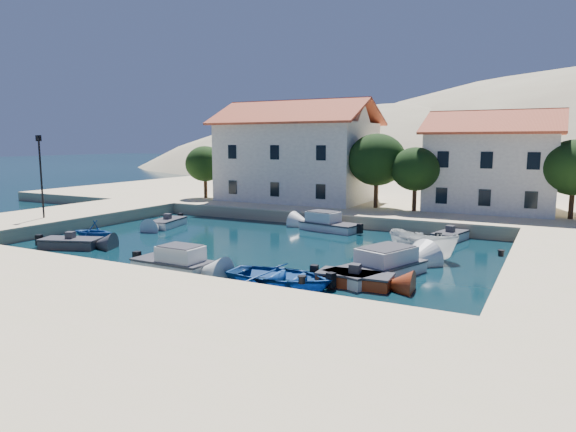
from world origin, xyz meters
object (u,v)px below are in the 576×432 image
at_px(boat_east, 422,257).
at_px(building_left, 297,150).
at_px(building_mid, 493,160).
at_px(cabin_cruiser_east, 377,268).
at_px(cabin_cruiser_south, 172,262).
at_px(rowboat_south, 280,285).
at_px(lamppost, 41,168).

bearing_deg(boat_east, building_left, 65.22).
height_order(building_left, building_mid, building_left).
relative_size(building_mid, boat_east, 2.30).
bearing_deg(building_mid, cabin_cruiser_east, -97.11).
bearing_deg(cabin_cruiser_south, boat_east, 42.62).
bearing_deg(building_left, rowboat_south, -64.82).
distance_m(building_mid, boat_east, 17.49).
bearing_deg(cabin_cruiser_east, cabin_cruiser_south, 131.80).
bearing_deg(lamppost, cabin_cruiser_south, -16.85).
height_order(building_left, boat_east, building_left).
relative_size(lamppost, cabin_cruiser_east, 1.01).
bearing_deg(building_left, lamppost, -119.90).
xyz_separation_m(building_mid, rowboat_south, (-6.37, -25.74, -5.22)).
distance_m(rowboat_south, boat_east, 10.23).
xyz_separation_m(cabin_cruiser_east, boat_east, (0.99, 5.60, -0.48)).
relative_size(building_left, lamppost, 2.36).
bearing_deg(rowboat_south, cabin_cruiser_south, 91.02).
height_order(lamppost, boat_east, lamppost).
bearing_deg(boat_east, building_mid, 12.98).
xyz_separation_m(building_mid, lamppost, (-29.50, -21.00, -0.47)).
bearing_deg(building_mid, cabin_cruiser_south, -115.81).
distance_m(cabin_cruiser_east, boat_east, 5.71).
height_order(rowboat_south, boat_east, boat_east).
xyz_separation_m(rowboat_south, boat_east, (4.59, 9.14, 0.00)).
bearing_deg(building_mid, rowboat_south, -103.90).
height_order(cabin_cruiser_south, rowboat_south, cabin_cruiser_south).
distance_m(building_left, boat_east, 23.27).
bearing_deg(rowboat_south, cabin_cruiser_east, -47.83).
height_order(building_left, rowboat_south, building_left).
bearing_deg(cabin_cruiser_east, building_left, 55.84).
relative_size(building_left, building_mid, 1.40).
height_order(building_left, cabin_cruiser_south, building_left).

